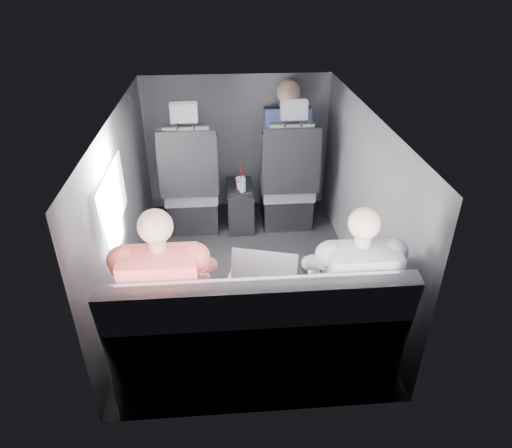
{
  "coord_description": "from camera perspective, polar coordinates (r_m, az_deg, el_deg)",
  "views": [
    {
      "loc": [
        -0.16,
        -3.02,
        2.27
      ],
      "look_at": [
        0.08,
        -0.05,
        0.53
      ],
      "focal_mm": 32.0,
      "sensor_mm": 36.0,
      "label": 1
    }
  ],
  "objects": [
    {
      "name": "panel_right",
      "position": [
        3.58,
        13.17,
        2.96
      ],
      "size": [
        0.02,
        2.6,
        1.35
      ],
      "primitive_type": "cube",
      "color": "#56565B",
      "rests_on": "floor"
    },
    {
      "name": "passenger_rear_right",
      "position": [
        2.73,
        11.59,
        -7.71
      ],
      "size": [
        0.48,
        0.6,
        1.19
      ],
      "color": "navy",
      "rests_on": "rear_bench"
    },
    {
      "name": "panel_front",
      "position": [
        4.61,
        -2.36,
        10.0
      ],
      "size": [
        1.8,
        0.02,
        1.35
      ],
      "primitive_type": "cube",
      "color": "#56565B",
      "rests_on": "floor"
    },
    {
      "name": "laptop_silver",
      "position": [
        2.74,
        0.74,
        -6.2
      ],
      "size": [
        0.43,
        0.43,
        0.27
      ],
      "color": "silver",
      "rests_on": "rear_bench"
    },
    {
      "name": "front_seat_right",
      "position": [
        4.33,
        3.96,
        4.64
      ],
      "size": [
        0.52,
        0.58,
        1.26
      ],
      "color": "black",
      "rests_on": "floor"
    },
    {
      "name": "laptop_white",
      "position": [
        2.79,
        -11.16,
        -6.25
      ],
      "size": [
        0.36,
        0.35,
        0.26
      ],
      "color": "white",
      "rests_on": "passenger_rear_left"
    },
    {
      "name": "floor",
      "position": [
        3.78,
        -1.27,
        -6.61
      ],
      "size": [
        2.6,
        2.6,
        0.0
      ],
      "primitive_type": "plane",
      "color": "black",
      "rests_on": "ground"
    },
    {
      "name": "water_bottle",
      "position": [
        4.2,
        -1.65,
        4.92
      ],
      "size": [
        0.05,
        0.05,
        0.16
      ],
      "color": "#9CB5D3",
      "rests_on": "center_console"
    },
    {
      "name": "passenger_rear_left",
      "position": [
        2.65,
        -11.04,
        -8.62
      ],
      "size": [
        0.5,
        0.62,
        1.22
      ],
      "color": "#323237",
      "rests_on": "rear_bench"
    },
    {
      "name": "front_seat_left",
      "position": [
        4.3,
        -8.03,
        4.19
      ],
      "size": [
        0.52,
        0.58,
        1.26
      ],
      "color": "black",
      "rests_on": "floor"
    },
    {
      "name": "soda_cup",
      "position": [
        4.24,
        -1.94,
        5.12
      ],
      "size": [
        0.09,
        0.09,
        0.27
      ],
      "color": "white",
      "rests_on": "center_console"
    },
    {
      "name": "ceiling",
      "position": [
        3.16,
        -1.55,
        13.37
      ],
      "size": [
        2.6,
        2.6,
        0.0
      ],
      "primitive_type": "plane",
      "rotation": [
        3.14,
        0.0,
        0.0
      ],
      "color": "#B2B2AD",
      "rests_on": "panel_back"
    },
    {
      "name": "panel_left",
      "position": [
        3.5,
        -16.3,
        1.84
      ],
      "size": [
        0.02,
        2.6,
        1.35
      ],
      "primitive_type": "cube",
      "color": "#56565B",
      "rests_on": "floor"
    },
    {
      "name": "panel_back",
      "position": [
        2.35,
        0.51,
        -12.38
      ],
      "size": [
        1.8,
        0.02,
        1.35
      ],
      "primitive_type": "cube",
      "color": "#56565B",
      "rests_on": "floor"
    },
    {
      "name": "side_window",
      "position": [
        3.13,
        -17.43,
        2.87
      ],
      "size": [
        0.02,
        0.75,
        0.42
      ],
      "primitive_type": "cube",
      "color": "white",
      "rests_on": "panel_left"
    },
    {
      "name": "passenger_front_right",
      "position": [
        4.43,
        3.87,
        10.3
      ],
      "size": [
        0.43,
        0.43,
        0.91
      ],
      "color": "navy",
      "rests_on": "front_seat_right"
    },
    {
      "name": "laptop_black",
      "position": [
        2.86,
        10.9,
        -5.28
      ],
      "size": [
        0.33,
        0.31,
        0.22
      ],
      "color": "black",
      "rests_on": "passenger_rear_right"
    },
    {
      "name": "rear_bench",
      "position": [
        2.77,
        0.03,
        -14.64
      ],
      "size": [
        1.6,
        0.57,
        0.92
      ],
      "color": "#59595E",
      "rests_on": "floor"
    },
    {
      "name": "center_console",
      "position": [
        4.42,
        -1.99,
        2.33
      ],
      "size": [
        0.24,
        0.48,
        0.41
      ],
      "color": "black",
      "rests_on": "floor"
    },
    {
      "name": "seatbelt",
      "position": [
        4.02,
        4.5,
        8.74
      ],
      "size": [
        0.35,
        0.11,
        0.59
      ],
      "primitive_type": "cube",
      "rotation": [
        -0.14,
        0.49,
        0.0
      ],
      "color": "black",
      "rests_on": "front_seat_right"
    }
  ]
}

